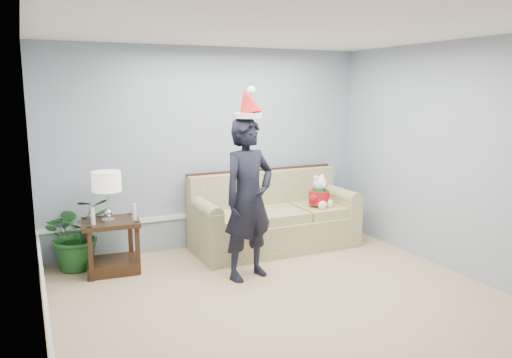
{
  "coord_description": "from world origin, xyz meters",
  "views": [
    {
      "loc": [
        -2.29,
        -3.86,
        2.15
      ],
      "look_at": [
        0.24,
        1.55,
        1.06
      ],
      "focal_mm": 35.0,
      "sensor_mm": 36.0,
      "label": 1
    }
  ],
  "objects_px": {
    "side_table": "(112,252)",
    "man": "(248,199)",
    "table_lamp": "(107,184)",
    "sofa": "(273,221)",
    "teddy_bear": "(319,195)",
    "houseplant": "(77,233)"
  },
  "relations": [
    {
      "from": "table_lamp",
      "to": "teddy_bear",
      "type": "xyz_separation_m",
      "value": [
        2.8,
        -0.1,
        -0.37
      ]
    },
    {
      "from": "man",
      "to": "houseplant",
      "type": "bearing_deg",
      "value": 131.82
    },
    {
      "from": "teddy_bear",
      "to": "table_lamp",
      "type": "bearing_deg",
      "value": 157.85
    },
    {
      "from": "side_table",
      "to": "man",
      "type": "bearing_deg",
      "value": -30.91
    },
    {
      "from": "sofa",
      "to": "teddy_bear",
      "type": "relative_size",
      "value": 4.84
    },
    {
      "from": "sofa",
      "to": "table_lamp",
      "type": "height_order",
      "value": "table_lamp"
    },
    {
      "from": "side_table",
      "to": "table_lamp",
      "type": "bearing_deg",
      "value": -117.03
    },
    {
      "from": "side_table",
      "to": "man",
      "type": "distance_m",
      "value": 1.77
    },
    {
      "from": "sofa",
      "to": "houseplant",
      "type": "height_order",
      "value": "sofa"
    },
    {
      "from": "man",
      "to": "teddy_bear",
      "type": "xyz_separation_m",
      "value": [
        1.38,
        0.69,
        -0.21
      ]
    },
    {
      "from": "side_table",
      "to": "houseplant",
      "type": "bearing_deg",
      "value": 140.21
    },
    {
      "from": "side_table",
      "to": "houseplant",
      "type": "distance_m",
      "value": 0.5
    },
    {
      "from": "side_table",
      "to": "man",
      "type": "height_order",
      "value": "man"
    },
    {
      "from": "side_table",
      "to": "table_lamp",
      "type": "xyz_separation_m",
      "value": [
        -0.03,
        -0.05,
        0.83
      ]
    },
    {
      "from": "sofa",
      "to": "side_table",
      "type": "relative_size",
      "value": 3.15
    },
    {
      "from": "table_lamp",
      "to": "man",
      "type": "xyz_separation_m",
      "value": [
        1.43,
        -0.79,
        -0.16
      ]
    },
    {
      "from": "sofa",
      "to": "side_table",
      "type": "bearing_deg",
      "value": -178.52
    },
    {
      "from": "houseplant",
      "to": "teddy_bear",
      "type": "bearing_deg",
      "value": -8.1
    },
    {
      "from": "side_table",
      "to": "table_lamp",
      "type": "distance_m",
      "value": 0.84
    },
    {
      "from": "houseplant",
      "to": "table_lamp",
      "type": "bearing_deg",
      "value": -46.55
    },
    {
      "from": "sofa",
      "to": "table_lamp",
      "type": "xyz_separation_m",
      "value": [
        -2.19,
        -0.11,
        0.71
      ]
    },
    {
      "from": "sofa",
      "to": "man",
      "type": "height_order",
      "value": "man"
    }
  ]
}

